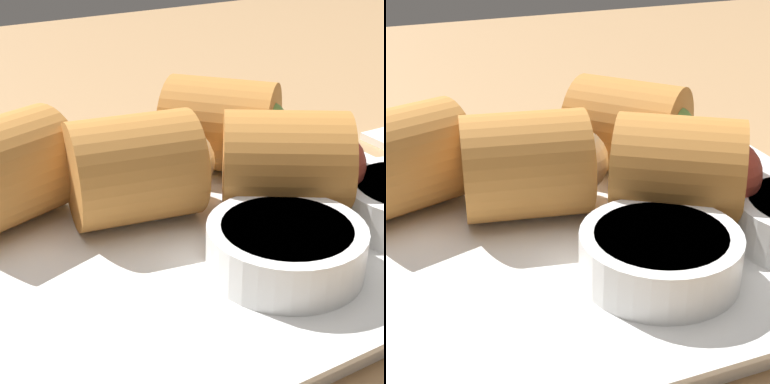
% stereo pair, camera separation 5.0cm
% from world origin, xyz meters
% --- Properties ---
extents(table_surface, '(1.80, 1.40, 0.02)m').
position_xyz_m(table_surface, '(0.00, 0.00, 0.01)').
color(table_surface, '#A87F54').
rests_on(table_surface, ground).
extents(serving_plate, '(0.34, 0.25, 0.01)m').
position_xyz_m(serving_plate, '(-0.02, -0.03, 0.03)').
color(serving_plate, white).
rests_on(serving_plate, table_surface).
extents(roll_front_left, '(0.09, 0.07, 0.06)m').
position_xyz_m(roll_front_left, '(-0.01, -0.06, 0.07)').
color(roll_front_left, '#B77533').
rests_on(roll_front_left, serving_plate).
extents(roll_front_right, '(0.09, 0.09, 0.06)m').
position_xyz_m(roll_front_right, '(-0.09, -0.09, 0.07)').
color(roll_front_right, '#B77533').
rests_on(roll_front_right, serving_plate).
extents(roll_back_left, '(0.09, 0.08, 0.06)m').
position_xyz_m(roll_back_left, '(0.06, -0.10, 0.07)').
color(roll_back_left, '#B77533').
rests_on(roll_back_left, serving_plate).
extents(roll_back_right, '(0.09, 0.09, 0.06)m').
position_xyz_m(roll_back_right, '(-0.08, -0.02, 0.07)').
color(roll_back_right, '#B77533').
rests_on(roll_back_right, serving_plate).
extents(dipping_bowl_near, '(0.08, 0.08, 0.03)m').
position_xyz_m(dipping_bowl_near, '(-0.04, 0.03, 0.05)').
color(dipping_bowl_near, white).
rests_on(dipping_bowl_near, serving_plate).
extents(spoon, '(0.14, 0.08, 0.01)m').
position_xyz_m(spoon, '(-0.04, -0.21, 0.03)').
color(spoon, silver).
rests_on(spoon, table_surface).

